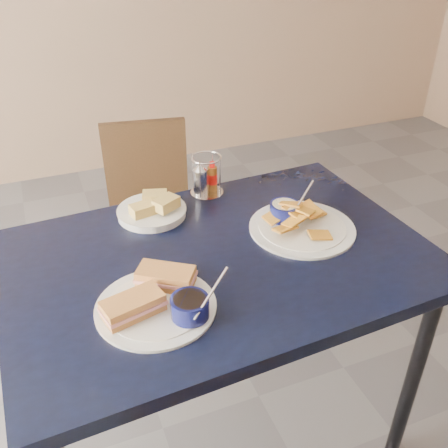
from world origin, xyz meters
name	(u,v)px	position (x,y,z in m)	size (l,w,h in m)	color
dining_table	(219,275)	(0.19, 0.25, 0.68)	(1.19, 0.83, 0.75)	black
chair_far	(147,199)	(0.20, 1.16, 0.45)	(0.42, 0.41, 0.78)	#311E10
sandwich_plate	(159,299)	(-0.01, 0.10, 0.77)	(0.31, 0.29, 0.12)	white
plantain_plate	(297,222)	(0.46, 0.30, 0.77)	(0.31, 0.31, 0.12)	white
bread_basket	(153,210)	(0.08, 0.52, 0.77)	(0.21, 0.21, 0.07)	white
condiment_caddy	(205,178)	(0.28, 0.59, 0.81)	(0.11, 0.11, 0.14)	silver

